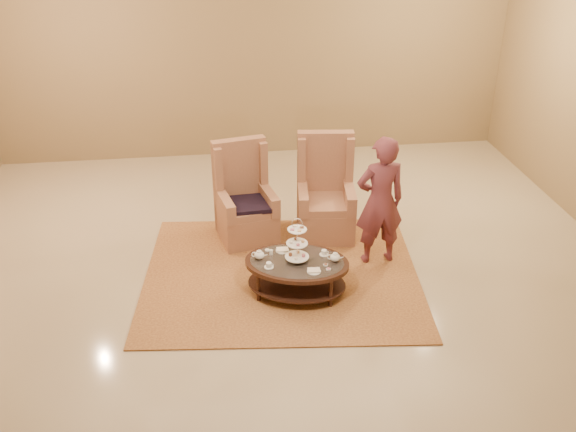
{
  "coord_description": "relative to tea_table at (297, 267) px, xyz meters",
  "views": [
    {
      "loc": [
        -0.73,
        -5.8,
        4.03
      ],
      "look_at": [
        0.05,
        0.2,
        0.81
      ],
      "focal_mm": 40.0,
      "sensor_mm": 36.0,
      "label": 1
    }
  ],
  "objects": [
    {
      "name": "ceiling",
      "position": [
        -0.11,
        0.09,
        -0.34
      ],
      "size": [
        8.0,
        8.0,
        0.02
      ],
      "primitive_type": "cube",
      "color": "silver",
      "rests_on": "ground"
    },
    {
      "name": "wall_back",
      "position": [
        -0.11,
        4.09,
        1.41
      ],
      "size": [
        8.0,
        0.04,
        3.5
      ],
      "primitive_type": "cube",
      "color": "olive",
      "rests_on": "ground"
    },
    {
      "name": "person",
      "position": [
        1.02,
        0.55,
        0.44
      ],
      "size": [
        0.6,
        0.42,
        1.56
      ],
      "rotation": [
        0.0,
        0.0,
        3.23
      ],
      "color": "brown",
      "rests_on": "ground"
    },
    {
      "name": "armchair_left",
      "position": [
        -0.46,
        1.35,
        0.08
      ],
      "size": [
        0.79,
        0.8,
        1.23
      ],
      "rotation": [
        0.0,
        0.0,
        0.21
      ],
      "color": "#A0684B",
      "rests_on": "ground"
    },
    {
      "name": "tea_table",
      "position": [
        0.0,
        0.0,
        0.0
      ],
      "size": [
        1.27,
        1.03,
        0.93
      ],
      "rotation": [
        0.0,
        0.0,
        -0.27
      ],
      "color": "black",
      "rests_on": "ground"
    },
    {
      "name": "armchair_right",
      "position": [
        0.55,
        1.32,
        0.09
      ],
      "size": [
        0.76,
        0.78,
        1.28
      ],
      "rotation": [
        0.0,
        0.0,
        -0.11
      ],
      "color": "#A0684B",
      "rests_on": "ground"
    },
    {
      "name": "ground",
      "position": [
        -0.11,
        0.09,
        -0.34
      ],
      "size": [
        8.0,
        8.0,
        0.0
      ],
      "primitive_type": "plane",
      "color": "tan",
      "rests_on": "ground"
    },
    {
      "name": "rug",
      "position": [
        -0.12,
        0.38,
        -0.33
      ],
      "size": [
        3.32,
        2.86,
        0.02
      ],
      "rotation": [
        0.0,
        0.0,
        -0.1
      ],
      "color": "#AE7A3D",
      "rests_on": "ground"
    }
  ]
}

